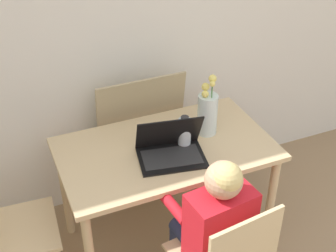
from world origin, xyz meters
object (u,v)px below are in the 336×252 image
Objects in this scene: laptop at (170,147)px; water_bottle at (185,132)px; person_seated at (213,221)px; flower_vase at (207,112)px.

laptop is 0.13m from water_bottle.
person_seated reaches higher than laptop.
water_bottle is (-0.17, -0.06, -0.05)m from flower_vase.
person_seated is at bearing -99.62° from water_bottle.
laptop is 2.12× the size of water_bottle.
person_seated is 5.58× the size of water_bottle.
person_seated is at bearing -113.83° from flower_vase.
water_bottle is at bearing -106.18° from person_seated.
flower_vase is (0.28, 0.12, 0.08)m from laptop.
water_bottle is at bearing -159.41° from flower_vase.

